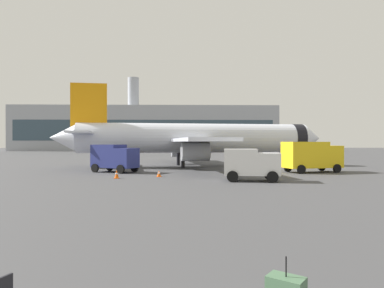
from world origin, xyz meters
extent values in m
cylinder|color=silver|center=(1.61, 43.42, 3.70)|extent=(30.24, 7.73, 3.80)
cone|color=silver|center=(17.67, 45.56, 3.70)|extent=(2.86, 3.90, 3.61)
cone|color=silver|center=(-14.85, 41.22, 3.70)|extent=(3.62, 3.81, 3.42)
cylinder|color=black|center=(15.48, 45.27, 3.70)|extent=(1.90, 4.03, 3.88)
cube|color=silver|center=(-0.44, 51.21, 3.40)|extent=(6.87, 16.49, 0.36)
cube|color=silver|center=(1.67, 35.35, 3.40)|extent=(6.87, 16.49, 0.36)
cylinder|color=gray|center=(-0.11, 48.73, 2.10)|extent=(3.46, 2.60, 2.20)
cylinder|color=gray|center=(1.34, 37.83, 2.10)|extent=(3.46, 2.60, 2.20)
cube|color=orange|center=(-11.77, 41.63, 7.30)|extent=(4.41, 0.94, 6.40)
cube|color=silver|center=(-12.69, 44.74, 4.30)|extent=(3.37, 6.29, 0.24)
cube|color=silver|center=(-11.85, 38.39, 4.30)|extent=(3.37, 6.29, 0.24)
cylinder|color=black|center=(13.50, 45.00, 0.90)|extent=(0.36, 0.36, 1.80)
cylinder|color=black|center=(-0.69, 45.53, 0.90)|extent=(0.44, 0.44, 1.80)
cylinder|color=black|center=(-0.06, 40.77, 0.90)|extent=(0.44, 0.44, 1.80)
cube|color=navy|center=(-5.86, 33.98, 1.52)|extent=(2.54, 2.74, 2.04)
cube|color=#1E232D|center=(-5.24, 33.63, 2.00)|extent=(1.03, 1.77, 0.84)
cube|color=navy|center=(-7.96, 35.14, 1.70)|extent=(3.80, 3.44, 2.40)
cylinder|color=black|center=(-5.20, 34.92, 0.45)|extent=(0.89, 0.63, 0.90)
cylinder|color=black|center=(-6.32, 32.91, 0.45)|extent=(0.89, 0.63, 0.90)
cylinder|color=black|center=(-8.14, 36.55, 0.45)|extent=(0.89, 0.63, 0.90)
cylinder|color=black|center=(-9.25, 34.54, 0.45)|extent=(0.89, 0.63, 0.90)
cube|color=yellow|center=(15.53, 34.57, 1.64)|extent=(2.22, 2.74, 2.29)
cube|color=#1E232D|center=(16.22, 34.74, 2.18)|extent=(0.61, 2.11, 0.95)
cube|color=yellow|center=(12.63, 33.83, 1.85)|extent=(4.78, 3.39, 2.70)
cylinder|color=black|center=(15.17, 35.76, 0.45)|extent=(0.93, 0.44, 0.90)
cylinder|color=black|center=(15.78, 33.34, 0.45)|extent=(0.93, 0.44, 0.90)
cylinder|color=black|center=(11.10, 34.73, 0.45)|extent=(0.93, 0.44, 0.90)
cylinder|color=black|center=(11.71, 32.30, 0.45)|extent=(0.93, 0.44, 0.90)
cube|color=white|center=(6.78, 25.79, 1.39)|extent=(2.02, 2.22, 1.78)
cube|color=#1E232D|center=(7.52, 25.69, 1.81)|extent=(0.33, 1.79, 0.74)
cube|color=white|center=(4.60, 26.09, 1.55)|extent=(2.89, 2.34, 2.10)
cylinder|color=black|center=(7.14, 26.80, 0.45)|extent=(0.92, 0.34, 0.90)
cylinder|color=black|center=(6.85, 24.72, 0.45)|extent=(0.92, 0.34, 0.90)
cylinder|color=black|center=(4.09, 27.22, 0.45)|extent=(0.92, 0.34, 0.90)
cylinder|color=black|center=(3.80, 25.14, 0.45)|extent=(0.92, 0.34, 0.90)
cube|color=#F2590C|center=(-5.84, 28.36, 0.02)|extent=(0.44, 0.44, 0.04)
cone|color=#F2590C|center=(-5.84, 28.36, 0.40)|extent=(0.36, 0.36, 0.71)
cylinder|color=white|center=(-5.84, 28.36, 0.43)|extent=(0.23, 0.23, 0.10)
cube|color=#F2590C|center=(-10.82, 46.88, 0.02)|extent=(0.44, 0.44, 0.04)
cone|color=#F2590C|center=(-10.82, 46.88, 0.35)|extent=(0.36, 0.36, 0.62)
cylinder|color=white|center=(-10.82, 46.88, 0.38)|extent=(0.23, 0.23, 0.10)
cube|color=#F2590C|center=(-2.27, 29.75, 0.02)|extent=(0.44, 0.44, 0.04)
cone|color=#F2590C|center=(-2.27, 29.75, 0.32)|extent=(0.36, 0.36, 0.55)
cylinder|color=white|center=(-2.27, 29.75, 0.34)|extent=(0.23, 0.23, 0.10)
cylinder|color=black|center=(1.71, 4.07, 0.92)|extent=(0.02, 0.02, 0.36)
cube|color=#9EA3AD|center=(-14.30, 137.86, 8.51)|extent=(100.74, 21.85, 17.03)
cube|color=#334756|center=(-14.30, 126.88, 7.66)|extent=(95.70, 0.10, 7.66)
cylinder|color=#9EA3AD|center=(-19.72, 137.86, 23.03)|extent=(4.40, 4.40, 12.00)
camera|label=1|loc=(-0.13, -2.05, 3.12)|focal=32.63mm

